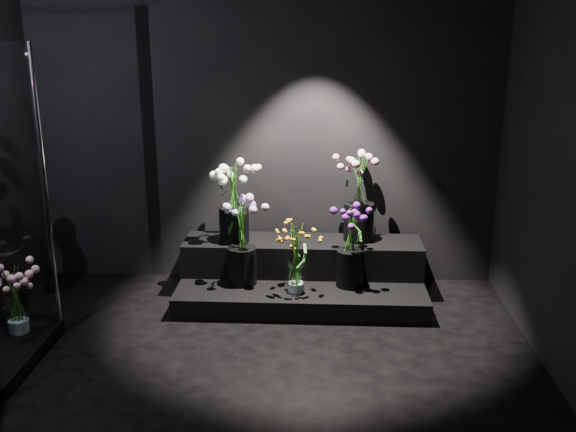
{
  "coord_description": "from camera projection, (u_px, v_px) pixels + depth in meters",
  "views": [
    {
      "loc": [
        0.48,
        -3.42,
        2.19
      ],
      "look_at": [
        0.24,
        1.2,
        0.82
      ],
      "focal_mm": 40.0,
      "sensor_mm": 36.0,
      "label": 1
    }
  ],
  "objects": [
    {
      "name": "bouquet_lilac",
      "position": [
        242.0,
        236.0,
        5.13
      ],
      "size": [
        0.44,
        0.44,
        0.7
      ],
      "rotation": [
        0.0,
        0.0,
        -0.24
      ],
      "color": "black",
      "rests_on": "display_riser"
    },
    {
      "name": "bouquet_cream_roses",
      "position": [
        234.0,
        196.0,
        5.3
      ],
      "size": [
        0.46,
        0.46,
        0.66
      ],
      "rotation": [
        0.0,
        0.0,
        0.15
      ],
      "color": "black",
      "rests_on": "display_riser"
    },
    {
      "name": "bouquet_purple",
      "position": [
        351.0,
        242.0,
        5.1
      ],
      "size": [
        0.32,
        0.32,
        0.66
      ],
      "rotation": [
        0.0,
        0.0,
        -0.1
      ],
      "color": "black",
      "rests_on": "display_riser"
    },
    {
      "name": "bouquet_case_base_pink",
      "position": [
        15.0,
        298.0,
        4.49
      ],
      "size": [
        0.36,
        0.36,
        0.49
      ],
      "rotation": [
        0.0,
        0.0,
        -0.15
      ],
      "color": "white",
      "rests_on": "display_case"
    },
    {
      "name": "display_riser",
      "position": [
        302.0,
        275.0,
        5.38
      ],
      "size": [
        2.01,
        0.89,
        0.45
      ],
      "color": "black",
      "rests_on": "floor"
    },
    {
      "name": "floor",
      "position": [
        239.0,
        399.0,
        3.92
      ],
      "size": [
        4.0,
        4.0,
        0.0
      ],
      "primitive_type": "plane",
      "color": "black",
      "rests_on": "ground"
    },
    {
      "name": "wall_front",
      "position": [
        127.0,
        355.0,
        1.61
      ],
      "size": [
        4.0,
        0.0,
        4.0
      ],
      "primitive_type": "plane",
      "rotation": [
        -1.57,
        0.0,
        0.0
      ],
      "color": "black",
      "rests_on": "floor"
    },
    {
      "name": "bouquet_pink_roses",
      "position": [
        360.0,
        192.0,
        5.32
      ],
      "size": [
        0.47,
        0.47,
        0.72
      ],
      "rotation": [
        0.0,
        0.0,
        0.22
      ],
      "color": "black",
      "rests_on": "display_riser"
    },
    {
      "name": "wall_back",
      "position": [
        264.0,
        123.0,
        5.44
      ],
      "size": [
        4.0,
        0.0,
        4.0
      ],
      "primitive_type": "plane",
      "rotation": [
        1.57,
        0.0,
        0.0
      ],
      "color": "black",
      "rests_on": "floor"
    },
    {
      "name": "bouquet_orange_bells",
      "position": [
        296.0,
        259.0,
        5.0
      ],
      "size": [
        0.27,
        0.27,
        0.55
      ],
      "rotation": [
        0.0,
        0.0,
        0.13
      ],
      "color": "white",
      "rests_on": "display_riser"
    }
  ]
}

